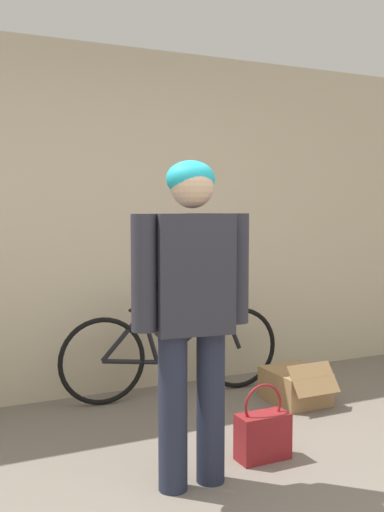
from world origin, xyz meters
TOP-DOWN VIEW (x-y plane):
  - wall_back at (0.00, 2.42)m, footprint 8.00×0.07m
  - person at (0.03, 0.74)m, footprint 0.63×0.27m
  - bicycle at (0.53, 2.10)m, footprint 1.72×0.46m
  - handbag at (0.52, 0.85)m, footprint 0.30×0.14m
  - cardboard_box at (1.27, 1.59)m, footprint 0.37×0.51m

SIDE VIEW (x-z plane):
  - cardboard_box at x=1.27m, z-range -0.04..0.28m
  - handbag at x=0.52m, z-range -0.07..0.36m
  - bicycle at x=0.53m, z-range -0.01..0.70m
  - person at x=0.03m, z-range 0.15..1.79m
  - wall_back at x=0.00m, z-range 0.00..2.60m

